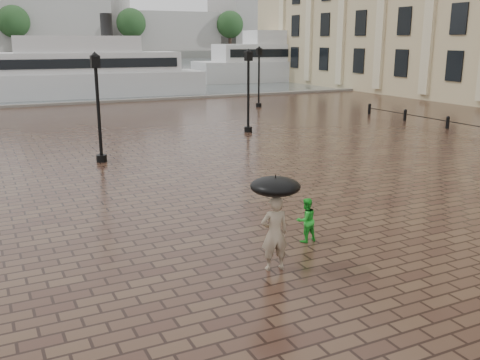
% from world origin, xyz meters
% --- Properties ---
extents(ground, '(300.00, 300.00, 0.00)m').
position_xyz_m(ground, '(0.00, 0.00, 0.00)').
color(ground, '#382219').
rests_on(ground, ground).
extents(harbour_water, '(240.00, 240.00, 0.00)m').
position_xyz_m(harbour_water, '(0.00, 92.00, 0.00)').
color(harbour_water, '#4E5B5F').
rests_on(harbour_water, ground).
extents(quay_edge, '(80.00, 0.60, 0.30)m').
position_xyz_m(quay_edge, '(0.00, 32.00, 0.00)').
color(quay_edge, slate).
rests_on(quay_edge, ground).
extents(far_shore, '(300.00, 60.00, 2.00)m').
position_xyz_m(far_shore, '(0.00, 160.00, 1.00)').
color(far_shore, '#4C4C47').
rests_on(far_shore, ground).
extents(distant_skyline, '(102.50, 22.00, 33.00)m').
position_xyz_m(distant_skyline, '(48.14, 150.00, 9.45)').
color(distant_skyline, gray).
rests_on(distant_skyline, ground).
extents(far_trees, '(188.00, 8.00, 13.50)m').
position_xyz_m(far_trees, '(0.00, 138.00, 9.42)').
color(far_trees, '#2D2119').
rests_on(far_trees, ground).
extents(street_lamps, '(21.44, 14.44, 4.40)m').
position_xyz_m(street_lamps, '(-1.50, 17.50, 2.33)').
color(street_lamps, black).
rests_on(street_lamps, ground).
extents(adult_pedestrian, '(0.69, 0.52, 1.71)m').
position_xyz_m(adult_pedestrian, '(-4.88, -2.75, 0.86)').
color(adult_pedestrian, gray).
rests_on(adult_pedestrian, ground).
extents(child_pedestrian, '(0.59, 0.47, 1.15)m').
position_xyz_m(child_pedestrian, '(-3.31, -1.61, 0.57)').
color(child_pedestrian, green).
rests_on(child_pedestrian, ground).
extents(ferry_near, '(22.62, 6.74, 7.32)m').
position_xyz_m(ferry_near, '(-1.88, 38.05, 2.20)').
color(ferry_near, silver).
rests_on(ferry_near, ground).
extents(ferry_far, '(26.00, 8.11, 8.40)m').
position_xyz_m(ferry_far, '(26.45, 47.10, 2.52)').
color(ferry_far, silver).
rests_on(ferry_far, ground).
extents(umbrella, '(1.10, 1.10, 1.15)m').
position_xyz_m(umbrella, '(-4.88, -2.75, 1.93)').
color(umbrella, black).
rests_on(umbrella, ground).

